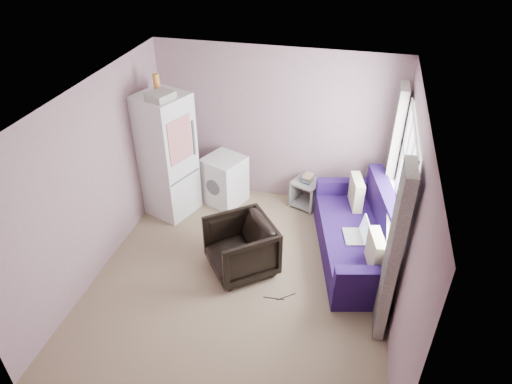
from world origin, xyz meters
TOP-DOWN VIEW (x-y plane):
  - room at (0.02, 0.01)m, footprint 3.84×4.24m
  - armchair at (-0.05, 0.18)m, footprint 1.09×1.10m
  - fridge at (-1.49, 1.27)m, footprint 0.86×0.86m
  - washing_machine at (-0.74, 1.69)m, footprint 0.75×0.75m
  - side_table at (0.58, 1.89)m, footprint 0.54×0.54m
  - sofa at (1.51, 0.79)m, footprint 1.42×2.27m
  - window_dressing at (1.78, 0.70)m, footprint 0.17×2.62m
  - floor_cables at (0.57, -0.23)m, footprint 0.39×0.18m

SIDE VIEW (x-z plane):
  - floor_cables at x=0.57m, z-range 0.00..0.01m
  - side_table at x=0.58m, z-range -0.02..0.56m
  - sofa at x=1.51m, z-range -0.13..0.81m
  - armchair at x=-0.05m, z-range 0.00..0.83m
  - washing_machine at x=-0.74m, z-range 0.02..0.82m
  - fridge at x=-1.49m, z-range -0.12..2.10m
  - window_dressing at x=1.78m, z-range 0.02..2.20m
  - room at x=0.02m, z-range -0.02..2.52m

